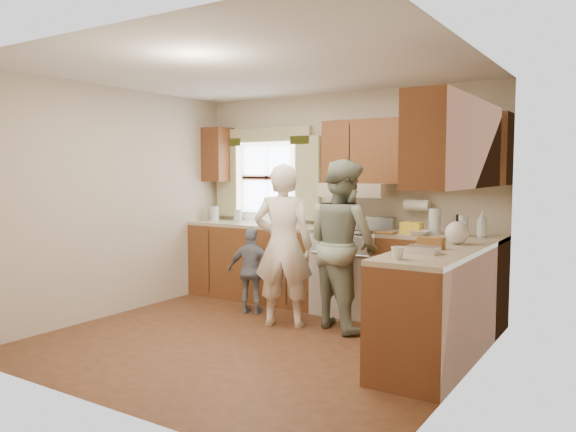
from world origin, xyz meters
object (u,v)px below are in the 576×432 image
Objects in this scene: child at (252,271)px; stove at (353,272)px; woman_right at (343,244)px; woman_left at (283,245)px.

stove is at bearing -163.32° from child.
woman_right is 1.16m from child.
stove is at bearing -48.55° from woman_right.
woman_left reaches higher than child.
woman_right is at bearing 165.04° from child.
woman_left is at bearing 140.24° from child.
woman_left is at bearing 53.22° from woman_right.
woman_right is (0.53, 0.28, 0.02)m from woman_left.
stove is 0.64× the size of woman_left.
stove reaches higher than child.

